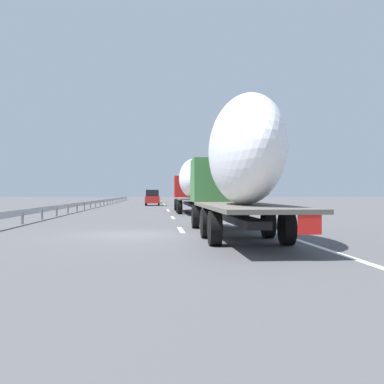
{
  "coord_description": "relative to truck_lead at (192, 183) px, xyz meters",
  "views": [
    {
      "loc": [
        -18.12,
        -0.76,
        1.58
      ],
      "look_at": [
        11.88,
        -3.02,
        1.64
      ],
      "focal_mm": 44.08,
      "sensor_mm": 36.0,
      "label": 1
    }
  ],
  "objects": [
    {
      "name": "ground_plane",
      "position": [
        20.42,
        3.6,
        -2.39
      ],
      "size": [
        260.0,
        260.0,
        0.0
      ],
      "primitive_type": "plane",
      "color": "#4C4C4F"
    },
    {
      "name": "lane_stripe_0",
      "position": [
        -17.58,
        1.8,
        -2.39
      ],
      "size": [
        3.2,
        0.2,
        0.01
      ],
      "primitive_type": "cube",
      "color": "white",
      "rests_on": "ground_plane"
    },
    {
      "name": "lane_stripe_1",
      "position": [
        -7.5,
        1.8,
        -2.39
      ],
      "size": [
        3.2,
        0.2,
        0.01
      ],
      "primitive_type": "cube",
      "color": "white",
      "rests_on": "ground_plane"
    },
    {
      "name": "lane_stripe_2",
      "position": [
        3.97,
        1.8,
        -2.39
      ],
      "size": [
        3.2,
        0.2,
        0.01
      ],
      "primitive_type": "cube",
      "color": "white",
      "rests_on": "ground_plane"
    },
    {
      "name": "lane_stripe_3",
      "position": [
        6.65,
        1.8,
        -2.39
      ],
      "size": [
        3.2,
        0.2,
        0.01
      ],
      "primitive_type": "cube",
      "color": "white",
      "rests_on": "ground_plane"
    },
    {
      "name": "lane_stripe_4",
      "position": [
        22.77,
        1.8,
        -2.39
      ],
      "size": [
        3.2,
        0.2,
        0.01
      ],
      "primitive_type": "cube",
      "color": "white",
      "rests_on": "ground_plane"
    },
    {
      "name": "lane_stripe_5",
      "position": [
        25.55,
        1.8,
        -2.39
      ],
      "size": [
        3.2,
        0.2,
        0.01
      ],
      "primitive_type": "cube",
      "color": "white",
      "rests_on": "ground_plane"
    },
    {
      "name": "lane_stripe_6",
      "position": [
        33.16,
        1.8,
        -2.39
      ],
      "size": [
        3.2,
        0.2,
        0.01
      ],
      "primitive_type": "cube",
      "color": "white",
      "rests_on": "ground_plane"
    },
    {
      "name": "lane_stripe_7",
      "position": [
        53.51,
        1.8,
        -2.39
      ],
      "size": [
        3.2,
        0.2,
        0.01
      ],
      "primitive_type": "cube",
      "color": "white",
      "rests_on": "ground_plane"
    },
    {
      "name": "edge_line_right",
      "position": [
        25.42,
        -1.9,
        -2.39
      ],
      "size": [
        110.0,
        0.2,
        0.01
      ],
      "primitive_type": "cube",
      "color": "white",
      "rests_on": "ground_plane"
    },
    {
      "name": "truck_lead",
      "position": [
        0.0,
        0.0,
        0.0
      ],
      "size": [
        12.84,
        2.55,
        4.22
      ],
      "color": "#B21919",
      "rests_on": "ground_plane"
    },
    {
      "name": "truck_trailing",
      "position": [
        -21.48,
        0.0,
        0.24
      ],
      "size": [
        12.84,
        2.55,
        4.72
      ],
      "color": "#387038",
      "rests_on": "ground_plane"
    },
    {
      "name": "car_red_compact",
      "position": [
        21.89,
        3.37,
        -1.41
      ],
      "size": [
        4.43,
        1.82,
        1.98
      ],
      "color": "red",
      "rests_on": "ground_plane"
    },
    {
      "name": "car_black_suv",
      "position": [
        36.32,
        3.5,
        -1.42
      ],
      "size": [
        4.59,
        1.78,
        1.95
      ],
      "color": "black",
      "rests_on": "ground_plane"
    },
    {
      "name": "car_yellow_coupe",
      "position": [
        73.52,
        3.52,
        -1.48
      ],
      "size": [
        4.63,
        1.84,
        1.79
      ],
      "color": "gold",
      "rests_on": "ground_plane"
    },
    {
      "name": "road_sign",
      "position": [
        22.14,
        -3.1,
        -0.13
      ],
      "size": [
        0.1,
        0.9,
        3.27
      ],
      "color": "gray",
      "rests_on": "ground_plane"
    },
    {
      "name": "tree_0",
      "position": [
        48.04,
        -8.95,
        1.73
      ],
      "size": [
        3.12,
        3.12,
        6.87
      ],
      "color": "#472D19",
      "rests_on": "ground_plane"
    },
    {
      "name": "tree_1",
      "position": [
        51.57,
        -8.94,
        2.57
      ],
      "size": [
        2.57,
        2.57,
        7.98
      ],
      "color": "#472D19",
      "rests_on": "ground_plane"
    },
    {
      "name": "tree_2",
      "position": [
        24.75,
        -8.17,
        1.81
      ],
      "size": [
        3.22,
        3.22,
        6.5
      ],
      "color": "#472D19",
      "rests_on": "ground_plane"
    },
    {
      "name": "tree_3",
      "position": [
        12.53,
        -7.36,
        1.07
      ],
      "size": [
        3.92,
        3.92,
        5.52
      ],
      "color": "#472D19",
      "rests_on": "ground_plane"
    },
    {
      "name": "guardrail_median",
      "position": [
        23.42,
        9.6,
        -1.81
      ],
      "size": [
        94.0,
        0.1,
        0.76
      ],
      "color": "#9EA0A5",
      "rests_on": "ground_plane"
    }
  ]
}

